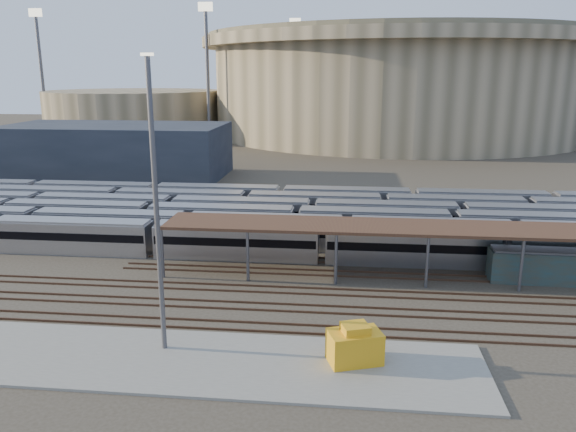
% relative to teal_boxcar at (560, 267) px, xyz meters
% --- Properties ---
extents(ground, '(420.00, 420.00, 0.00)m').
position_rel_teal_boxcar_xyz_m(ground, '(-30.77, -4.00, -1.55)').
color(ground, '#383026').
rests_on(ground, ground).
extents(apron, '(50.00, 9.00, 0.20)m').
position_rel_teal_boxcar_xyz_m(apron, '(-35.77, -19.00, -1.45)').
color(apron, gray).
rests_on(apron, ground).
extents(subway_trains, '(128.20, 23.90, 3.60)m').
position_rel_teal_boxcar_xyz_m(subway_trains, '(-29.91, 14.50, 0.25)').
color(subway_trains, '#B0B0B4').
rests_on(subway_trains, ground).
extents(inspection_shed, '(60.30, 6.00, 5.30)m').
position_rel_teal_boxcar_xyz_m(inspection_shed, '(-8.77, 0.00, 3.43)').
color(inspection_shed, '#545358').
rests_on(inspection_shed, ground).
extents(empty_tracks, '(170.00, 9.62, 0.18)m').
position_rel_teal_boxcar_xyz_m(empty_tracks, '(-30.77, -9.00, -1.46)').
color(empty_tracks, '#4C3323').
rests_on(empty_tracks, ground).
extents(stadium, '(124.00, 124.00, 32.50)m').
position_rel_teal_boxcar_xyz_m(stadium, '(-5.77, 136.00, 14.92)').
color(stadium, '#9C8969').
rests_on(stadium, ground).
extents(secondary_arena, '(56.00, 56.00, 14.00)m').
position_rel_teal_boxcar_xyz_m(secondary_arena, '(-90.77, 126.00, 5.45)').
color(secondary_arena, '#9C8969').
rests_on(secondary_arena, ground).
extents(service_building, '(42.00, 20.00, 10.00)m').
position_rel_teal_boxcar_xyz_m(service_building, '(-65.77, 51.00, 3.45)').
color(service_building, '#1E232D').
rests_on(service_building, ground).
extents(floodlight_0, '(4.00, 1.00, 38.40)m').
position_rel_teal_boxcar_xyz_m(floodlight_0, '(-60.77, 106.00, 19.10)').
color(floodlight_0, '#545358').
rests_on(floodlight_0, ground).
extents(floodlight_1, '(4.00, 1.00, 38.40)m').
position_rel_teal_boxcar_xyz_m(floodlight_1, '(-115.77, 116.00, 19.10)').
color(floodlight_1, '#545358').
rests_on(floodlight_1, ground).
extents(floodlight_3, '(4.00, 1.00, 38.40)m').
position_rel_teal_boxcar_xyz_m(floodlight_3, '(-40.77, 156.00, 19.10)').
color(floodlight_3, '#545358').
rests_on(floodlight_3, ground).
extents(teal_boxcar, '(13.36, 2.88, 3.10)m').
position_rel_teal_boxcar_xyz_m(teal_boxcar, '(0.00, 0.00, 0.00)').
color(teal_boxcar, '#1C4047').
rests_on(teal_boxcar, ground).
extents(yard_light_pole, '(0.80, 0.36, 20.92)m').
position_rel_teal_boxcar_xyz_m(yard_light_pole, '(-33.83, -17.40, 9.19)').
color(yard_light_pole, '#545358').
rests_on(yard_light_pole, apron).
extents(yellow_equipment, '(4.15, 3.31, 2.26)m').
position_rel_teal_boxcar_xyz_m(yellow_equipment, '(-19.92, -17.99, -0.22)').
color(yellow_equipment, orange).
rests_on(yellow_equipment, apron).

